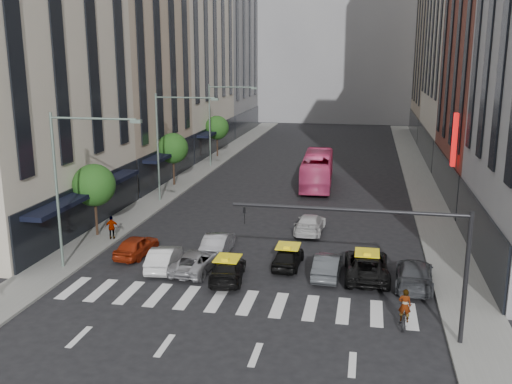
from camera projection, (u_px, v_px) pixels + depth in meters
The scene contains 32 objects.
ground at pixel (229, 314), 27.52m from camera, with size 160.00×160.00×0.00m, color black.
sidewalk_left at pixel (190, 177), 58.29m from camera, with size 3.00×96.00×0.15m, color slate.
sidewalk_right at pixel (423, 187), 53.95m from camera, with size 3.00×96.00×0.15m, color slate.
building_left_a at pixel (18, 27), 37.95m from camera, with size 8.00×18.00×28.00m, color beige.
building_left_b at pixel (125, 57), 54.63m from camera, with size 8.00×16.00×24.00m, color tan.
building_left_c at pixel (183, 7), 70.40m from camera, with size 8.00×20.00×36.00m, color beige.
building_left_d at pixel (222, 37), 89.22m from camera, with size 8.00×18.00×30.00m, color gray.
building_right_b at pixel (505, 45), 47.03m from camera, with size 8.00×18.00×26.00m, color brown.
building_right_d at pixel (448, 42), 83.04m from camera, with size 8.00×18.00×28.00m, color tan.
building_far at pixel (339, 23), 104.39m from camera, with size 30.00×10.00×36.00m, color gray.
tree_near at pixel (94, 185), 38.43m from camera, with size 2.88×2.88×4.95m.
tree_mid at pixel (173, 148), 53.70m from camera, with size 2.88×2.88×4.95m.
tree_far at pixel (217, 128), 68.96m from camera, with size 2.88×2.88×4.95m.
streetlamp_near at pixel (71, 171), 31.85m from camera, with size 5.38×0.25×9.00m.
streetlamp_mid at pixel (168, 133), 47.11m from camera, with size 5.38×0.25×9.00m.
streetlamp_far at pixel (218, 114), 62.38m from camera, with size 5.38×0.25×9.00m.
traffic_signal at pixel (399, 243), 24.07m from camera, with size 10.10×0.20×6.00m.
liberty_sign at pixel (454, 140), 42.82m from camera, with size 0.30×0.70×4.00m.
car_red at pixel (136, 246), 35.41m from camera, with size 1.55×3.86×1.31m, color maroon.
car_white_front at pixel (164, 258), 33.30m from camera, with size 1.39×3.99×1.32m, color #BCBCBC.
car_silver at pixel (196, 261), 32.89m from camera, with size 2.02×4.38×1.22m, color #9D9DA2.
taxi_left at pixel (228, 269), 31.59m from camera, with size 1.76×4.34×1.26m, color black.
taxi_center at pixel (288, 257), 33.54m from camera, with size 1.50×3.74×1.27m, color black.
car_grey_mid at pixel (328, 265), 32.11m from camera, with size 1.40×4.03×1.33m, color #3A3D41.
taxi_right at pixel (367, 265), 31.93m from camera, with size 2.40×5.21×1.45m, color black.
car_grey_curb at pixel (414, 274), 30.78m from camera, with size 1.96×4.82×1.40m, color #3D3F44.
car_row2_left at pixel (218, 243), 35.76m from camera, with size 1.46×4.20×1.38m, color #96959A.
car_row2_right at pixel (310, 224), 40.10m from camera, with size 1.83×4.51×1.31m, color silver.
bus at pixel (317, 170), 54.17m from camera, with size 2.64×11.30×3.15m, color #DE4179.
motorcycle at pixel (404, 317), 26.21m from camera, with size 0.62×1.78×0.93m, color black.
rider at pixel (406, 291), 25.91m from camera, with size 0.58×0.38×1.59m, color gray.
pedestrian_far at pixel (112, 227), 38.22m from camera, with size 0.93×0.39×1.58m, color gray.
Camera 1 is at (6.20, -24.64, 12.19)m, focal length 40.00 mm.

